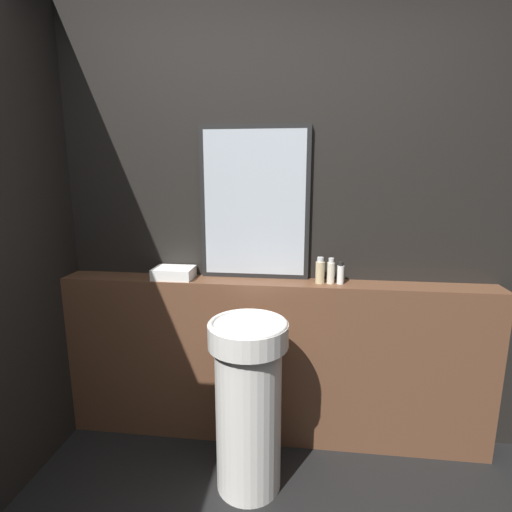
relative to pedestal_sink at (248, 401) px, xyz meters
name	(u,v)px	position (x,y,z in m)	size (l,w,h in m)	color
wall_back	(276,230)	(0.09, 0.52, 0.78)	(8.00, 0.06, 2.50)	black
vanity_counter	(273,362)	(0.09, 0.40, 0.02)	(2.45, 0.19, 0.98)	brown
pedestal_sink	(248,401)	(0.00, 0.00, 0.00)	(0.38, 0.38, 0.89)	silver
mirror	(255,204)	(-0.03, 0.47, 0.93)	(0.62, 0.03, 0.85)	black
towel_stack	(174,273)	(-0.49, 0.40, 0.54)	(0.23, 0.17, 0.06)	white
shampoo_bottle	(320,271)	(0.34, 0.40, 0.57)	(0.05, 0.05, 0.15)	#C6B284
conditioner_bottle	(331,272)	(0.40, 0.40, 0.57)	(0.04, 0.04, 0.14)	beige
lotion_bottle	(341,274)	(0.45, 0.40, 0.56)	(0.04, 0.04, 0.12)	white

